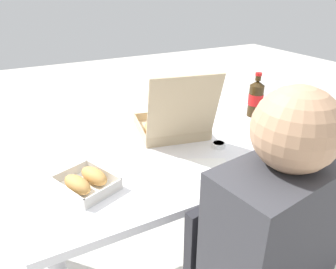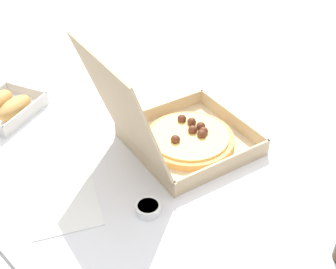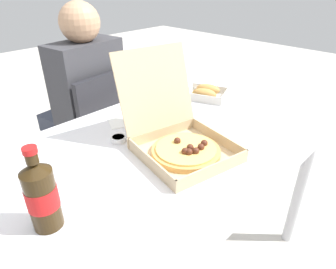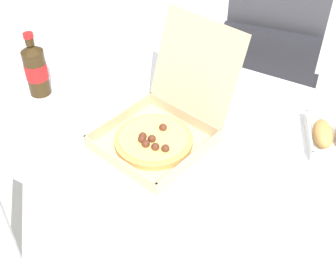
% 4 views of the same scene
% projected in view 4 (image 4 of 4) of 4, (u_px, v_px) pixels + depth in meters
% --- Properties ---
extents(ground_plane, '(10.00, 10.00, 0.00)m').
position_uv_depth(ground_plane, '(176.00, 257.00, 1.87)').
color(ground_plane, beige).
extents(dining_table, '(1.30, 0.81, 0.72)m').
position_uv_depth(dining_table, '(179.00, 144.00, 1.45)').
color(dining_table, white).
rests_on(dining_table, ground_plane).
extents(chair, '(0.45, 0.45, 0.83)m').
position_uv_depth(chair, '(266.00, 91.00, 1.95)').
color(chair, '#232328').
rests_on(chair, ground_plane).
extents(diner_person, '(0.38, 0.44, 1.15)m').
position_uv_depth(diner_person, '(276.00, 43.00, 1.85)').
color(diner_person, '#333847').
rests_on(diner_person, ground_plane).
extents(pizza_box_open, '(0.36, 0.43, 0.32)m').
position_uv_depth(pizza_box_open, '(162.00, 126.00, 1.32)').
color(pizza_box_open, tan).
rests_on(pizza_box_open, dining_table).
extents(bread_side_box, '(0.21, 0.23, 0.06)m').
position_uv_depth(bread_side_box, '(334.00, 136.00, 1.32)').
color(bread_side_box, white).
rests_on(bread_side_box, dining_table).
extents(cola_bottle, '(0.07, 0.07, 0.22)m').
position_uv_depth(cola_bottle, '(36.00, 69.00, 1.47)').
color(cola_bottle, '#33230F').
rests_on(cola_bottle, dining_table).
extents(paper_menu, '(0.26, 0.23, 0.00)m').
position_uv_depth(paper_menu, '(221.00, 90.00, 1.54)').
color(paper_menu, white).
rests_on(paper_menu, dining_table).
extents(dipping_sauce_cup, '(0.06, 0.06, 0.02)m').
position_uv_depth(dipping_sauce_cup, '(164.00, 91.00, 1.52)').
color(dipping_sauce_cup, white).
rests_on(dipping_sauce_cup, dining_table).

